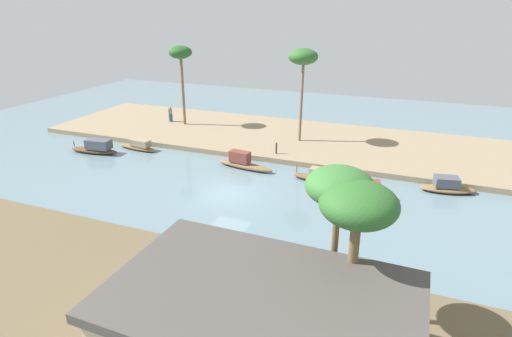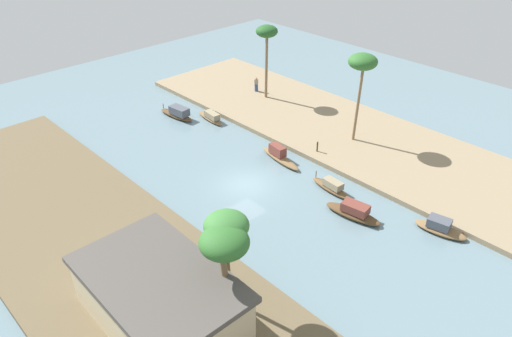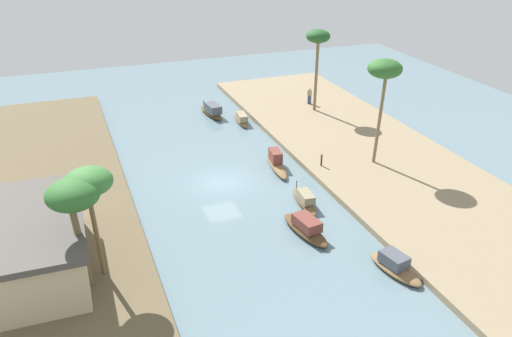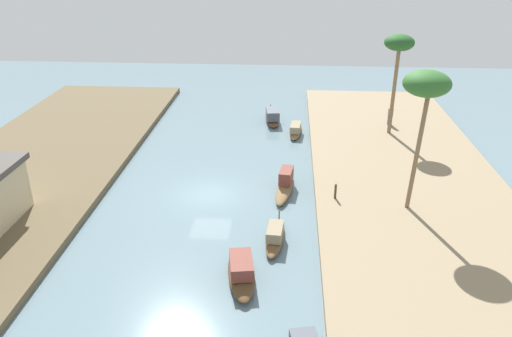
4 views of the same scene
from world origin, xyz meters
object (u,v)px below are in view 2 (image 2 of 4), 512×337
(palm_tree_left_near, at_px, (363,64))
(palm_tree_left_far, at_px, (267,34))
(sampan_midstream, at_px, (178,113))
(palm_tree_right_tall, at_px, (226,227))
(sampan_with_red_awning, at_px, (354,212))
(mooring_post, at_px, (317,147))
(palm_tree_right_short, at_px, (224,245))
(sampan_upstream_small, at_px, (332,187))
(sampan_foreground, at_px, (440,227))
(sampan_downstream_large, at_px, (211,117))
(sampan_near_left_bank, at_px, (280,156))
(riverside_building, at_px, (160,298))
(person_on_near_bank, at_px, (256,85))

(palm_tree_left_near, distance_m, palm_tree_left_far, 12.40)
(sampan_midstream, distance_m, palm_tree_right_tall, 26.45)
(sampan_with_red_awning, relative_size, palm_tree_right_tall, 0.73)
(mooring_post, distance_m, palm_tree_right_short, 20.40)
(mooring_post, xyz_separation_m, palm_tree_left_far, (11.55, -5.12, 6.33))
(sampan_upstream_small, bearing_deg, palm_tree_left_far, -23.15)
(sampan_foreground, height_order, palm_tree_left_far, palm_tree_left_far)
(sampan_midstream, height_order, sampan_with_red_awning, sampan_midstream)
(sampan_with_red_awning, height_order, mooring_post, mooring_post)
(mooring_post, bearing_deg, palm_tree_right_tall, 115.01)
(sampan_midstream, bearing_deg, sampan_downstream_large, -150.88)
(sampan_midstream, relative_size, sampan_near_left_bank, 0.94)
(palm_tree_left_near, height_order, palm_tree_left_far, palm_tree_left_near)
(palm_tree_left_far, bearing_deg, sampan_foreground, 163.73)
(palm_tree_left_far, bearing_deg, riverside_building, 124.99)
(sampan_midstream, height_order, palm_tree_right_short, palm_tree_right_short)
(sampan_foreground, relative_size, sampan_downstream_large, 0.94)
(sampan_midstream, bearing_deg, palm_tree_right_short, 143.61)
(sampan_downstream_large, relative_size, palm_tree_left_far, 0.52)
(sampan_upstream_small, height_order, palm_tree_right_short, palm_tree_right_short)
(sampan_foreground, bearing_deg, sampan_upstream_small, -2.01)
(sampan_foreground, relative_size, palm_tree_left_near, 0.47)
(sampan_upstream_small, xyz_separation_m, riverside_building, (-1.98, 17.08, 1.67))
(sampan_midstream, distance_m, sampan_foreground, 27.54)
(sampan_downstream_large, bearing_deg, mooring_post, -163.17)
(person_on_near_bank, bearing_deg, sampan_foreground, 127.54)
(sampan_upstream_small, xyz_separation_m, sampan_foreground, (-8.40, -1.44, 0.02))
(sampan_near_left_bank, xyz_separation_m, mooring_post, (-1.65, -2.99, 0.43))
(palm_tree_right_tall, bearing_deg, sampan_midstream, -29.35)
(sampan_downstream_large, relative_size, person_on_near_bank, 2.53)
(person_on_near_bank, xyz_separation_m, palm_tree_right_short, (-22.14, 23.29, 4.51))
(palm_tree_right_short, bearing_deg, sampan_upstream_small, -73.33)
(palm_tree_left_near, bearing_deg, riverside_building, 102.70)
(sampan_midstream, distance_m, palm_tree_left_near, 19.01)
(sampan_near_left_bank, bearing_deg, mooring_post, -111.51)
(palm_tree_right_tall, bearing_deg, sampan_near_left_bank, -55.63)
(riverside_building, bearing_deg, palm_tree_left_far, -54.14)
(sampan_foreground, bearing_deg, sampan_near_left_bank, -7.74)
(sampan_downstream_large, distance_m, palm_tree_left_near, 15.92)
(palm_tree_left_near, bearing_deg, palm_tree_right_short, 109.72)
(mooring_post, relative_size, palm_tree_left_far, 0.12)
(sampan_with_red_awning, xyz_separation_m, sampan_downstream_large, (19.45, -2.60, -0.08))
(sampan_with_red_awning, bearing_deg, sampan_downstream_large, -16.66)
(palm_tree_left_far, relative_size, palm_tree_right_tall, 1.25)
(sampan_foreground, height_order, palm_tree_right_short, palm_tree_right_short)
(sampan_midstream, bearing_deg, palm_tree_left_far, -114.47)
(mooring_post, bearing_deg, riverside_building, 107.30)
(sampan_foreground, bearing_deg, palm_tree_right_short, 63.81)
(sampan_near_left_bank, relative_size, palm_tree_left_far, 0.62)
(sampan_midstream, height_order, sampan_downstream_large, sampan_midstream)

